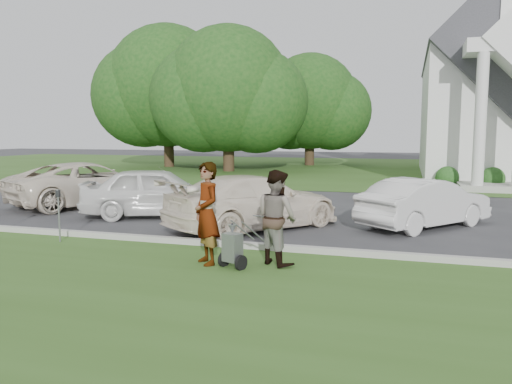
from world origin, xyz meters
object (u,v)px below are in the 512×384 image
at_px(tree_back, 310,106).
at_px(car_c, 254,202).
at_px(tree_left, 228,95).
at_px(person_right, 277,218).
at_px(striping_cart, 233,248).
at_px(car_d, 425,203).
at_px(car_a, 89,184).
at_px(person_left, 207,214).
at_px(church, 506,76).
at_px(car_b, 157,192).
at_px(parking_meter_near, 59,209).
at_px(tree_far, 168,92).

relative_size(tree_back, car_c, 1.91).
distance_m(tree_left, person_right, 24.72).
height_order(striping_cart, car_d, car_d).
bearing_deg(car_a, person_left, 164.50).
bearing_deg(tree_back, person_right, -80.15).
xyz_separation_m(tree_back, person_right, (5.30, -30.52, -3.80)).
bearing_deg(church, tree_left, -176.21).
bearing_deg(tree_left, car_b, -76.49).
bearing_deg(church, car_a, -132.70).
bearing_deg(parking_meter_near, tree_far, 111.53).
distance_m(person_right, car_a, 10.46).
bearing_deg(tree_back, car_a, -97.60).
height_order(car_b, car_c, car_b).
bearing_deg(person_left, car_b, 171.97).
xyz_separation_m(tree_far, tree_back, (10.00, 5.00, -0.97)).
bearing_deg(parking_meter_near, car_d, 28.71).
height_order(parking_meter_near, car_d, car_d).
distance_m(car_b, car_d, 7.85).
xyz_separation_m(striping_cart, car_d, (3.60, 5.50, 0.28)).
height_order(car_c, car_d, car_c).
relative_size(striping_cart, car_b, 0.23).
xyz_separation_m(person_left, parking_meter_near, (-4.10, 0.82, -0.21)).
xyz_separation_m(parking_meter_near, car_b, (0.46, 3.96, -0.02)).
distance_m(tree_far, tree_back, 11.22).
relative_size(car_b, car_c, 0.90).
bearing_deg(parking_meter_near, car_a, 119.59).
bearing_deg(tree_back, tree_far, -153.44).
xyz_separation_m(person_right, car_c, (-1.51, 3.40, -0.20)).
xyz_separation_m(tree_back, person_left, (4.00, -30.92, -3.72)).
relative_size(church, tree_left, 2.27).
xyz_separation_m(tree_left, car_a, (0.73, -16.52, -4.34)).
relative_size(tree_left, car_c, 2.11).
bearing_deg(person_right, parking_meter_near, 30.75).
distance_m(striping_cart, person_right, 1.04).
height_order(striping_cart, person_right, person_right).
height_order(tree_back, car_a, tree_back).
height_order(tree_left, person_left, tree_left).
bearing_deg(car_a, church, -106.82).
relative_size(car_c, car_d, 1.23).
xyz_separation_m(car_b, car_c, (3.43, -0.98, -0.04)).
xyz_separation_m(tree_far, person_right, (15.30, -25.52, -4.77)).
xyz_separation_m(tree_far, car_b, (10.36, -21.14, -4.92)).
relative_size(tree_left, tree_far, 0.91).
height_order(tree_back, striping_cart, tree_back).
height_order(tree_far, person_right, tree_far).
height_order(church, car_b, church).
height_order(church, person_right, church).
distance_m(tree_left, car_c, 21.11).
xyz_separation_m(parking_meter_near, car_a, (-3.17, 5.58, -0.03)).
height_order(person_left, car_a, person_left).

